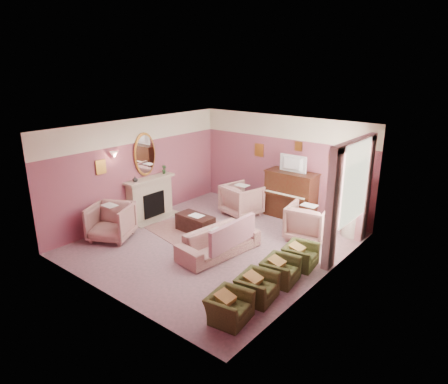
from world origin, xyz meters
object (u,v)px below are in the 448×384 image
Objects in this scene: sofa at (219,237)px; side_table at (352,222)px; piano at (291,195)px; olive_chair_d at (301,252)px; floral_armchair_right at (308,220)px; television at (292,163)px; floral_armchair_front at (111,220)px; olive_chair_a at (229,303)px; olive_chair_c at (280,267)px; olive_chair_b at (257,283)px; floral_armchair_left at (242,198)px; coffee_table at (195,223)px.

side_table is at bearing 56.29° from sofa.
piano is 2.90m from olive_chair_d.
piano is 1.51m from floral_armchair_right.
television reaches higher than sofa.
olive_chair_a is at bearing -9.70° from floral_armchair_front.
olive_chair_a is at bearing -81.90° from floral_armchair_right.
olive_chair_c is (4.31, 0.90, -0.18)m from floral_armchair_front.
floral_armchair_right reaches higher than olive_chair_a.
floral_armchair_front reaches higher than olive_chair_b.
television is 0.80× the size of floral_armchair_left.
olive_chair_d is (2.81, -1.66, -0.18)m from floral_armchair_left.
coffee_table is 1.43× the size of side_table.
coffee_table is at bearing -149.93° from floral_armchair_right.
olive_chair_d is 1.05× the size of side_table.
floral_armchair_left is at bearing -169.01° from side_table.
side_table is (1.87, -0.07, -1.25)m from television.
side_table is (0.23, 4.71, 0.03)m from olive_chair_a.
olive_chair_a is 1.00× the size of olive_chair_b.
floral_armchair_front reaches higher than olive_chair_a.
coffee_table is at bearing -119.81° from television.
olive_chair_a is at bearing -71.14° from television.
sofa is at bearing -91.60° from piano.
television is 3.09m from coffee_table.
television is 1.09× the size of olive_chair_b.
olive_chair_b is at bearing -27.36° from coffee_table.
olive_chair_c reaches higher than coffee_table.
olive_chair_c is at bearing 90.00° from olive_chair_a.
coffee_table is at bearing -178.44° from olive_chair_d.
television is 5.21m from olive_chair_a.
floral_armchair_front is at bearing -140.85° from floral_armchair_right.
floral_armchair_front is (-2.68, -4.10, -0.15)m from piano.
olive_chair_c is (2.81, -2.48, -0.18)m from floral_armchair_left.
floral_armchair_right is 1.20m from side_table.
olive_chair_b is 0.82m from olive_chair_c.
coffee_table is at bearing -144.25° from side_table.
olive_chair_a is 1.64m from olive_chair_c.
olive_chair_d reaches higher than coffee_table.
olive_chair_d is at bearing -30.56° from floral_armchair_left.
television reaches higher than olive_chair_d.
piano is 5.11m from olive_chair_a.
television reaches higher than olive_chair_c.
olive_chair_c is at bearing -90.00° from olive_chair_d.
olive_chair_b is at bearing -90.00° from olive_chair_d.
side_table is (4.55, 3.98, -0.15)m from floral_armchair_front.
side_table is at bearing 87.18° from olive_chair_a.
television is at bearing 56.48° from floral_armchair_front.
floral_armchair_left is at bearing 138.59° from olive_chair_c.
piano reaches higher than floral_armchair_right.
piano is 4.35m from olive_chair_b.
television is at bearing 177.86° from side_table.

